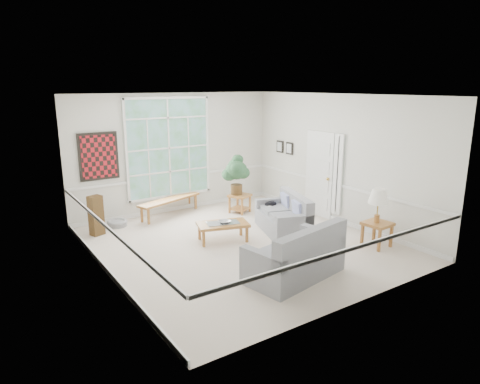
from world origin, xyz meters
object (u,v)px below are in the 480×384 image
Objects in this scene: coffee_table at (223,232)px; loveseat_front at (294,251)px; loveseat_right at (283,214)px; end_table at (240,203)px; side_table at (377,234)px.

loveseat_front is at bearing -69.58° from coffee_table.
loveseat_right is 1.78m from end_table.
end_table is 3.65m from side_table.
loveseat_front reaches higher than coffee_table.
end_table is (0.04, 1.77, -0.19)m from loveseat_right.
coffee_table is 2.09m from end_table.
side_table is at bearing -40.81° from loveseat_right.
loveseat_front is 2.15m from coffee_table.
end_table is at bearing 105.55° from side_table.
coffee_table is at bearing 82.91° from loveseat_front.
side_table is at bearing -22.25° from coffee_table.
end_table reaches higher than coffee_table.
end_table is at bearing 59.86° from loveseat_front.
end_table is (1.33, 3.65, -0.23)m from loveseat_front.
loveseat_front reaches higher than loveseat_right.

